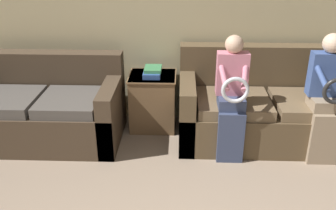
{
  "coord_description": "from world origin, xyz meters",
  "views": [
    {
      "loc": [
        -0.29,
        -1.07,
        2.04
      ],
      "look_at": [
        -0.4,
        1.84,
        0.71
      ],
      "focal_mm": 40.0,
      "sensor_mm": 36.0,
      "label": 1
    }
  ],
  "objects": [
    {
      "name": "wall_back",
      "position": [
        0.0,
        3.09,
        1.27
      ],
      "size": [
        6.86,
        0.06,
        2.55
      ],
      "color": "#C6B789",
      "rests_on": "ground_plane"
    },
    {
      "name": "couch_main",
      "position": [
        0.64,
        2.6,
        0.33
      ],
      "size": [
        1.89,
        0.9,
        0.95
      ],
      "color": "brown",
      "rests_on": "ground_plane"
    },
    {
      "name": "couch_side",
      "position": [
        -1.74,
        2.5,
        0.32
      ],
      "size": [
        1.61,
        0.89,
        0.88
      ],
      "color": "#473828",
      "rests_on": "ground_plane"
    },
    {
      "name": "child_left_seated",
      "position": [
        0.19,
        2.22,
        0.66
      ],
      "size": [
        0.3,
        0.37,
        1.21
      ],
      "color": "#384260",
      "rests_on": "ground_plane"
    },
    {
      "name": "child_right_seated",
      "position": [
        1.09,
        2.22,
        0.67
      ],
      "size": [
        0.34,
        0.38,
        1.23
      ],
      "color": "gray",
      "rests_on": "ground_plane"
    },
    {
      "name": "side_shelf",
      "position": [
        -0.61,
        2.8,
        0.32
      ],
      "size": [
        0.52,
        0.48,
        0.63
      ],
      "color": "brown",
      "rests_on": "ground_plane"
    },
    {
      "name": "book_stack",
      "position": [
        -0.61,
        2.8,
        0.67
      ],
      "size": [
        0.19,
        0.31,
        0.09
      ],
      "color": "#33569E",
      "rests_on": "side_shelf"
    }
  ]
}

